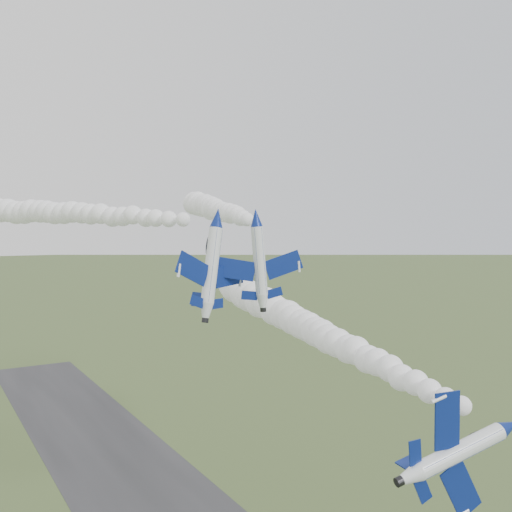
{
  "coord_description": "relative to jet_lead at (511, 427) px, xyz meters",
  "views": [
    {
      "loc": [
        -32.46,
        -36.65,
        44.98
      ],
      "look_at": [
        1.24,
        19.34,
        41.89
      ],
      "focal_mm": 40.0,
      "sensor_mm": 36.0,
      "label": 1
    }
  ],
  "objects": [
    {
      "name": "smoke_trail_jet_lead",
      "position": [
        6.5,
        37.73,
        2.46
      ],
      "size": [
        16.8,
        71.38,
        5.9
      ],
      "primitive_type": null,
      "rotation": [
        0.0,
        0.0,
        -0.15
      ],
      "color": "white"
    },
    {
      "name": "jet_pair_right",
      "position": [
        -6.34,
        29.8,
        17.54
      ],
      "size": [
        10.49,
        12.18,
        3.11
      ],
      "rotation": [
        0.0,
        -0.08,
        -0.32
      ],
      "color": "white"
    },
    {
      "name": "jet_lead",
      "position": [
        0.0,
        0.0,
        0.0
      ],
      "size": [
        4.81,
        12.55,
        10.06
      ],
      "rotation": [
        0.0,
        1.32,
        -0.15
      ],
      "color": "white"
    },
    {
      "name": "smoke_trail_jet_pair_left",
      "position": [
        -23.91,
        65.5,
        18.82
      ],
      "size": [
        27.65,
        64.32,
        4.65
      ],
      "primitive_type": null,
      "rotation": [
        0.0,
        0.0,
        0.36
      ],
      "color": "white"
    },
    {
      "name": "jet_pair_left",
      "position": [
        -10.97,
        30.77,
        17.47
      ],
      "size": [
        11.1,
        13.0,
        3.68
      ],
      "rotation": [
        0.0,
        0.18,
        0.36
      ],
      "color": "white"
    },
    {
      "name": "smoke_trail_jet_pair_right",
      "position": [
        5.44,
        65.18,
        19.99
      ],
      "size": [
        26.21,
        66.74,
        5.08
      ],
      "primitive_type": null,
      "rotation": [
        0.0,
        0.0,
        -0.32
      ],
      "color": "white"
    }
  ]
}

